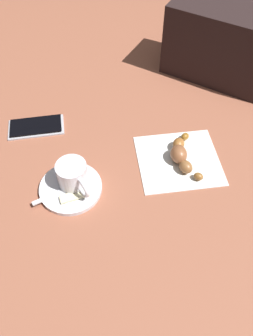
% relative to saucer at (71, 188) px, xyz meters
% --- Properties ---
extents(ground_plane, '(1.80, 1.80, 0.00)m').
position_rel_saucer_xyz_m(ground_plane, '(-0.11, -0.02, -0.01)').
color(ground_plane, '#97563E').
extents(saucer, '(0.13, 0.13, 0.01)m').
position_rel_saucer_xyz_m(saucer, '(0.00, 0.00, 0.00)').
color(saucer, white).
rests_on(saucer, ground).
extents(espresso_cup, '(0.07, 0.09, 0.06)m').
position_rel_saucer_xyz_m(espresso_cup, '(-0.01, -0.01, 0.03)').
color(espresso_cup, white).
rests_on(espresso_cup, saucer).
extents(teaspoon, '(0.12, 0.06, 0.01)m').
position_rel_saucer_xyz_m(teaspoon, '(-0.00, 0.00, 0.01)').
color(teaspoon, silver).
rests_on(teaspoon, saucer).
extents(sugar_packet, '(0.06, 0.04, 0.01)m').
position_rel_saucer_xyz_m(sugar_packet, '(-0.01, 0.03, 0.01)').
color(sugar_packet, beige).
rests_on(sugar_packet, saucer).
extents(napkin, '(0.19, 0.18, 0.00)m').
position_rel_saucer_xyz_m(napkin, '(-0.24, -0.06, -0.00)').
color(napkin, white).
rests_on(napkin, ground).
extents(croissant, '(0.07, 0.14, 0.04)m').
position_rel_saucer_xyz_m(croissant, '(-0.24, -0.06, 0.01)').
color(croissant, '#8E5C1E').
rests_on(croissant, napkin).
extents(cell_phone, '(0.14, 0.08, 0.01)m').
position_rel_saucer_xyz_m(cell_phone, '(0.09, -0.19, -0.00)').
color(cell_phone, '#B6B5BC').
rests_on(cell_phone, ground).
extents(laptop_bag, '(0.31, 0.27, 0.19)m').
position_rel_saucer_xyz_m(laptop_bag, '(-0.39, -0.36, 0.09)').
color(laptop_bag, black).
rests_on(laptop_bag, ground).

